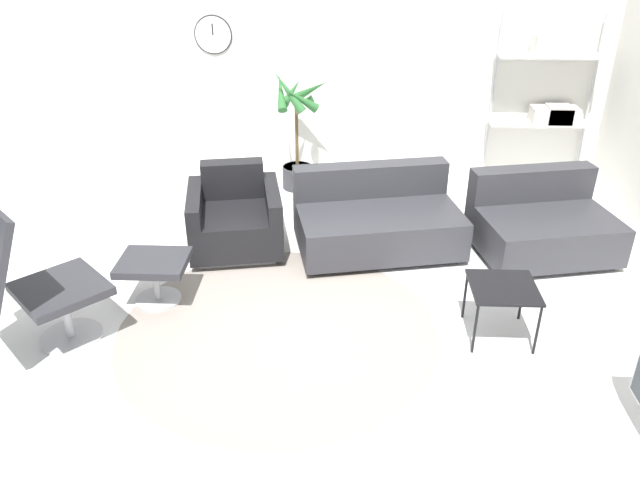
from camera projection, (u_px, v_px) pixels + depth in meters
name	position (u px, v px, depth m)	size (l,w,h in m)	color
ground_plane	(295.00, 314.00, 4.79)	(12.00, 12.00, 0.00)	white
wall_back	(314.00, 50.00, 6.79)	(12.00, 0.09, 2.80)	silver
round_rug	(277.00, 330.00, 4.61)	(2.36, 2.36, 0.01)	gray
lounge_chair	(6.00, 265.00, 4.01)	(1.03, 1.03, 1.23)	#BCBCC1
ottoman	(154.00, 269.00, 4.83)	(0.52, 0.44, 0.38)	#BCBCC1
armchair_red	(235.00, 220.00, 5.62)	(0.94, 0.94, 0.73)	silver
couch_low	(377.00, 222.00, 5.63)	(1.57, 1.15, 0.70)	black
couch_second	(541.00, 226.00, 5.56)	(1.30, 1.09, 0.70)	black
side_table	(503.00, 291.00, 4.39)	(0.46, 0.46, 0.42)	black
potted_plant	(297.00, 140.00, 6.71)	(0.62, 0.63, 1.33)	#333338
shelf_unit	(551.00, 92.00, 6.68)	(1.12, 0.28, 1.81)	#BCBCC1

